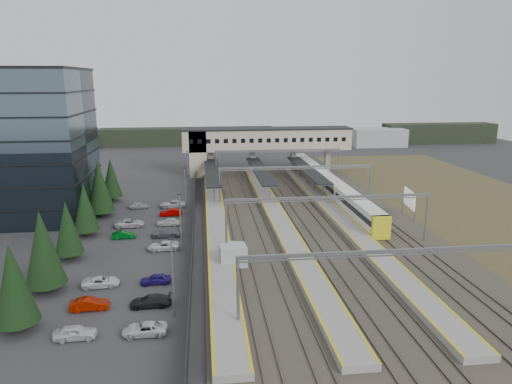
{
  "coord_description": "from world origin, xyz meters",
  "views": [
    {
      "loc": [
        -4.8,
        -65.87,
        22.47
      ],
      "look_at": [
        3.88,
        8.11,
        4.0
      ],
      "focal_mm": 32.0,
      "sensor_mm": 36.0,
      "label": 1
    }
  ],
  "objects": [
    {
      "name": "canopies",
      "position": [
        7.0,
        27.0,
        3.92
      ],
      "size": [
        23.1,
        30.0,
        3.28
      ],
      "color": "black",
      "rests_on": "ground"
    },
    {
      "name": "scrub_east",
      "position": [
        45.0,
        5.0,
        0.03
      ],
      "size": [
        34.0,
        120.0,
        0.06
      ],
      "color": "#453F21",
      "rests_on": "ground"
    },
    {
      "name": "office_building",
      "position": [
        -36.0,
        12.0,
        12.19
      ],
      "size": [
        24.3,
        18.3,
        24.3
      ],
      "color": "#415260",
      "rests_on": "ground"
    },
    {
      "name": "footbridge",
      "position": [
        7.7,
        42.0,
        7.93
      ],
      "size": [
        40.4,
        6.4,
        11.2
      ],
      "color": "#BDAA8F",
      "rests_on": "ground"
    },
    {
      "name": "gantries",
      "position": [
        12.0,
        3.0,
        6.0
      ],
      "size": [
        28.4,
        62.28,
        7.17
      ],
      "color": "slate",
      "rests_on": "ground"
    },
    {
      "name": "billboard",
      "position": [
        28.85,
        3.42,
        3.14
      ],
      "size": [
        0.9,
        5.59,
        4.71
      ],
      "color": "slate",
      "rests_on": "ground"
    },
    {
      "name": "ground",
      "position": [
        0.0,
        0.0,
        0.0
      ],
      "size": [
        220.0,
        220.0,
        0.0
      ],
      "primitive_type": "plane",
      "color": "#2B2B2D",
      "rests_on": "ground"
    },
    {
      "name": "rail_corridor",
      "position": [
        9.34,
        5.0,
        0.29
      ],
      "size": [
        34.0,
        90.0,
        0.92
      ],
      "color": "#3D352E",
      "rests_on": "ground"
    },
    {
      "name": "relay_cabin_far",
      "position": [
        -1.05,
        -10.65,
        0.97
      ],
      "size": [
        2.48,
        2.22,
        1.95
      ],
      "color": "#9DA0A3",
      "rests_on": "ground"
    },
    {
      "name": "treeline_far",
      "position": [
        23.81,
        92.28,
        2.95
      ],
      "size": [
        170.0,
        19.0,
        7.0
      ],
      "color": "black",
      "rests_on": "ground"
    },
    {
      "name": "train",
      "position": [
        20.0,
        21.02,
        1.95
      ],
      "size": [
        2.72,
        56.82,
        3.42
      ],
      "color": "silver",
      "rests_on": "ground"
    },
    {
      "name": "fence",
      "position": [
        -6.5,
        5.0,
        1.0
      ],
      "size": [
        0.08,
        90.0,
        2.0
      ],
      "color": "#26282B",
      "rests_on": "ground"
    },
    {
      "name": "lampposts",
      "position": [
        -8.0,
        1.25,
        4.34
      ],
      "size": [
        0.5,
        53.25,
        8.07
      ],
      "color": "slate",
      "rests_on": "ground"
    },
    {
      "name": "conifer_row",
      "position": [
        -22.0,
        -3.86,
        4.84
      ],
      "size": [
        4.42,
        49.82,
        9.5
      ],
      "color": "black",
      "rests_on": "ground"
    },
    {
      "name": "relay_cabin_near",
      "position": [
        -1.49,
        -13.57,
        1.36
      ],
      "size": [
        3.45,
        2.65,
        2.72
      ],
      "color": "#9DA0A3",
      "rests_on": "ground"
    },
    {
      "name": "car_park",
      "position": [
        -12.86,
        -6.51,
        0.61
      ],
      "size": [
        10.74,
        44.59,
        1.28
      ],
      "color": "silver",
      "rests_on": "ground"
    }
  ]
}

